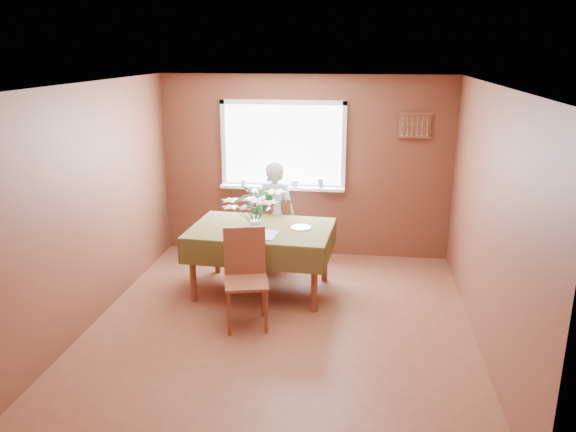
# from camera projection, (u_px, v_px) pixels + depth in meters

# --- Properties ---
(floor) EXTENTS (4.50, 4.50, 0.00)m
(floor) POSITION_uv_depth(u_px,v_px,m) (281.00, 325.00, 5.96)
(floor) COLOR brown
(floor) RESTS_ON ground
(ceiling) EXTENTS (4.50, 4.50, 0.00)m
(ceiling) POSITION_uv_depth(u_px,v_px,m) (280.00, 84.00, 5.24)
(ceiling) COLOR white
(ceiling) RESTS_ON wall_back
(wall_back) EXTENTS (4.00, 0.00, 4.00)m
(wall_back) POSITION_uv_depth(u_px,v_px,m) (305.00, 167.00, 7.73)
(wall_back) COLOR brown
(wall_back) RESTS_ON floor
(wall_front) EXTENTS (4.00, 0.00, 4.00)m
(wall_front) POSITION_uv_depth(u_px,v_px,m) (226.00, 314.00, 3.46)
(wall_front) COLOR brown
(wall_front) RESTS_ON floor
(wall_left) EXTENTS (0.00, 4.50, 4.50)m
(wall_left) POSITION_uv_depth(u_px,v_px,m) (91.00, 205.00, 5.86)
(wall_left) COLOR brown
(wall_left) RESTS_ON floor
(wall_right) EXTENTS (0.00, 4.50, 4.50)m
(wall_right) POSITION_uv_depth(u_px,v_px,m) (488.00, 221.00, 5.34)
(wall_right) COLOR brown
(wall_right) RESTS_ON floor
(window_assembly) EXTENTS (1.72, 0.20, 1.22)m
(window_assembly) POSITION_uv_depth(u_px,v_px,m) (283.00, 159.00, 7.69)
(window_assembly) COLOR white
(window_assembly) RESTS_ON wall_back
(spoon_rack) EXTENTS (0.44, 0.05, 0.33)m
(spoon_rack) POSITION_uv_depth(u_px,v_px,m) (415.00, 126.00, 7.34)
(spoon_rack) COLOR brown
(spoon_rack) RESTS_ON wall_back
(dining_table) EXTENTS (1.72, 1.22, 0.81)m
(dining_table) POSITION_uv_depth(u_px,v_px,m) (261.00, 235.00, 6.62)
(dining_table) COLOR brown
(dining_table) RESTS_ON floor
(chair_far) EXTENTS (0.46, 0.46, 0.96)m
(chair_far) POSITION_uv_depth(u_px,v_px,m) (275.00, 229.00, 7.43)
(chair_far) COLOR brown
(chair_far) RESTS_ON floor
(chair_near) EXTENTS (0.54, 0.54, 1.03)m
(chair_near) POSITION_uv_depth(u_px,v_px,m) (246.00, 273.00, 5.89)
(chair_near) COLOR brown
(chair_near) RESTS_ON floor
(seated_woman) EXTENTS (0.58, 0.42, 1.46)m
(seated_woman) POSITION_uv_depth(u_px,v_px,m) (275.00, 215.00, 7.33)
(seated_woman) COLOR white
(seated_woman) RESTS_ON floor
(flower_bouquet) EXTENTS (0.59, 0.59, 0.51)m
(flower_bouquet) POSITION_uv_depth(u_px,v_px,m) (255.00, 205.00, 6.31)
(flower_bouquet) COLOR white
(flower_bouquet) RESTS_ON dining_table
(side_plate) EXTENTS (0.27, 0.27, 0.01)m
(side_plate) POSITION_uv_depth(u_px,v_px,m) (301.00, 228.00, 6.57)
(side_plate) COLOR white
(side_plate) RESTS_ON dining_table
(table_knife) EXTENTS (0.03, 0.20, 0.00)m
(table_knife) POSITION_uv_depth(u_px,v_px,m) (275.00, 234.00, 6.32)
(table_knife) COLOR silver
(table_knife) RESTS_ON dining_table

